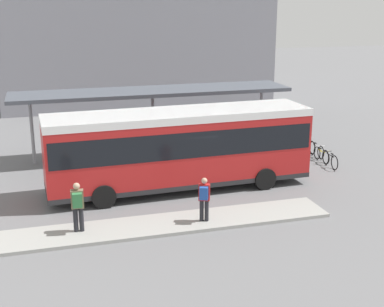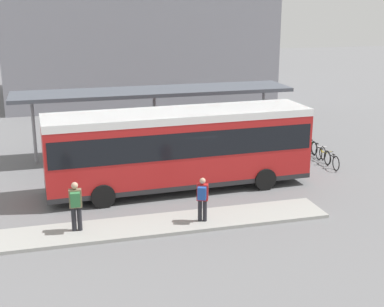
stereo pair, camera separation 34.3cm
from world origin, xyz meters
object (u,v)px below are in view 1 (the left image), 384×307
(bicycle_yellow, at_px, (321,155))
(bicycle_white, at_px, (317,150))
(bicycle_black, at_px, (330,160))
(city_bus, at_px, (180,144))
(bicycle_green, at_px, (308,145))
(potted_planter_near_shelter, at_px, (118,156))
(pedestrian_companion, at_px, (78,204))
(pedestrian_waiting, at_px, (204,197))

(bicycle_yellow, xyz_separation_m, bicycle_white, (0.22, 0.89, 0.01))
(bicycle_black, bearing_deg, bicycle_yellow, 1.43)
(city_bus, relative_size, bicycle_black, 6.68)
(city_bus, xyz_separation_m, bicycle_black, (7.63, 0.96, -1.58))
(bicycle_yellow, height_order, bicycle_green, bicycle_green)
(bicycle_black, bearing_deg, bicycle_white, -4.18)
(potted_planter_near_shelter, bearing_deg, pedestrian_companion, -109.53)
(bicycle_green, bearing_deg, city_bus, 116.89)
(bicycle_yellow, relative_size, bicycle_green, 0.91)
(bicycle_white, relative_size, bicycle_green, 0.93)
(pedestrian_waiting, xyz_separation_m, bicycle_black, (7.76, 4.79, -0.68))
(bicycle_black, distance_m, bicycle_green, 2.68)
(potted_planter_near_shelter, bearing_deg, pedestrian_waiting, -73.97)
(bicycle_green, bearing_deg, pedestrian_waiting, 135.10)
(pedestrian_waiting, bearing_deg, city_bus, 20.59)
(bicycle_green, bearing_deg, bicycle_yellow, 175.94)
(pedestrian_companion, xyz_separation_m, potted_planter_near_shelter, (2.33, 6.58, -0.40))
(pedestrian_waiting, bearing_deg, bicycle_green, -24.48)
(bicycle_yellow, distance_m, potted_planter_near_shelter, 9.88)
(bicycle_green, xyz_separation_m, potted_planter_near_shelter, (-9.98, -0.55, 0.35))
(bicycle_white, relative_size, potted_planter_near_shelter, 1.14)
(bicycle_yellow, bearing_deg, pedestrian_companion, -66.23)
(bicycle_yellow, bearing_deg, pedestrian_waiting, -54.03)
(bicycle_black, height_order, potted_planter_near_shelter, potted_planter_near_shelter)
(city_bus, xyz_separation_m, pedestrian_waiting, (-0.13, -3.82, -0.90))
(city_bus, distance_m, bicycle_green, 8.81)
(pedestrian_waiting, height_order, potted_planter_near_shelter, pedestrian_waiting)
(bicycle_black, relative_size, bicycle_green, 0.98)
(bicycle_yellow, distance_m, bicycle_white, 0.92)
(bicycle_black, height_order, bicycle_yellow, bicycle_black)
(pedestrian_companion, relative_size, bicycle_green, 1.03)
(bicycle_yellow, relative_size, potted_planter_near_shelter, 1.11)
(pedestrian_companion, height_order, bicycle_yellow, pedestrian_companion)
(city_bus, distance_m, bicycle_yellow, 8.06)
(bicycle_green, bearing_deg, pedestrian_companion, 122.19)
(pedestrian_companion, height_order, potted_planter_near_shelter, pedestrian_companion)
(pedestrian_waiting, height_order, bicycle_white, pedestrian_waiting)
(bicycle_green, bearing_deg, bicycle_white, -176.15)
(city_bus, relative_size, potted_planter_near_shelter, 8.00)
(bicycle_black, height_order, bicycle_green, bicycle_green)
(city_bus, relative_size, pedestrian_companion, 6.34)
(pedestrian_waiting, distance_m, bicycle_black, 9.15)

